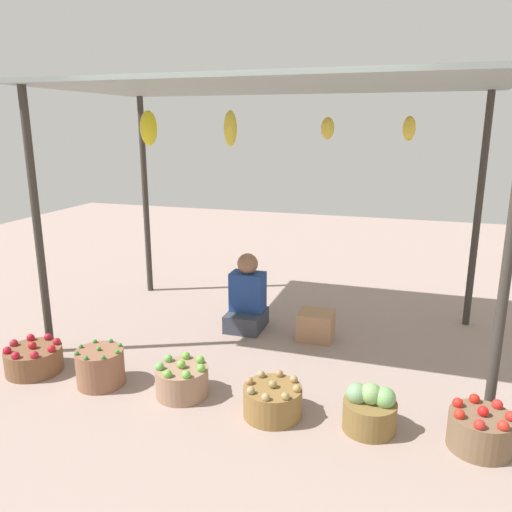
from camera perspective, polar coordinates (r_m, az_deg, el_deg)
name	(u,v)px	position (r m, az deg, el deg)	size (l,w,h in m)	color
ground_plane	(272,337)	(5.04, 1.76, -9.08)	(14.00, 14.00, 0.00)	gray
market_stall_structure	(272,103)	(4.63, 1.79, 16.91)	(4.01, 2.16, 2.38)	#38332D
vendor_person	(247,300)	(5.16, -1.01, -4.97)	(0.36, 0.44, 0.78)	#373C48
basket_red_apples	(34,359)	(4.73, -23.79, -10.58)	(0.47, 0.47, 0.27)	brown
basket_green_chilies	(100,367)	(4.32, -17.18, -11.89)	(0.38, 0.38, 0.33)	#8C5C44
basket_green_apples	(182,380)	(4.04, -8.37, -13.69)	(0.41, 0.41, 0.29)	#9B755C
basket_potatoes	(273,400)	(3.76, 1.88, -15.98)	(0.42, 0.42, 0.27)	olive
basket_cabbages	(370,410)	(3.67, 12.72, -16.60)	(0.36, 0.36, 0.34)	brown
basket_red_tomatoes	(481,430)	(3.72, 24.03, -17.52)	(0.41, 0.41, 0.30)	brown
wooden_crate_near_vendor	(316,325)	(4.98, 6.77, -7.77)	(0.33, 0.30, 0.27)	#AB7D5B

